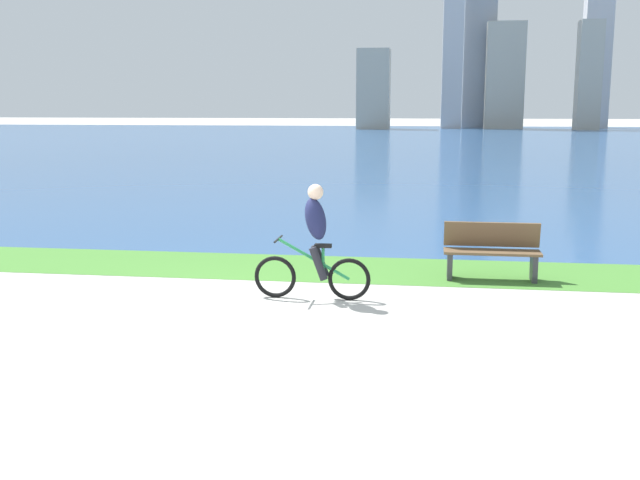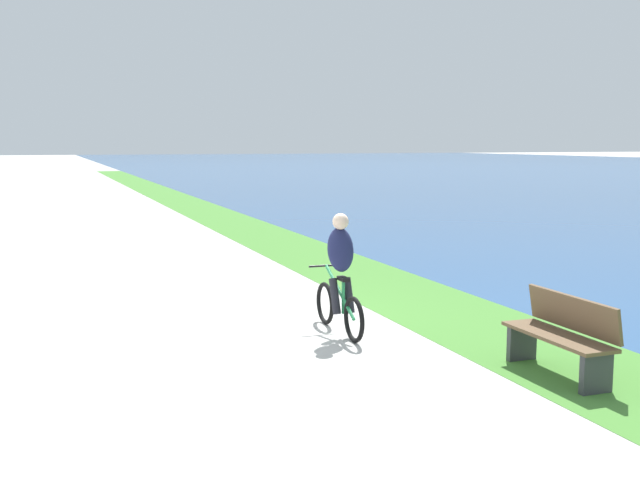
% 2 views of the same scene
% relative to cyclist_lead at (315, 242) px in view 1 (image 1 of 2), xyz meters
% --- Properties ---
extents(ground_plane, '(300.00, 300.00, 0.00)m').
position_rel_cyclist_lead_xyz_m(ground_plane, '(-0.92, -1.13, -0.83)').
color(ground_plane, '#B2AFA8').
extents(grass_strip_bayside, '(120.00, 2.10, 0.01)m').
position_rel_cyclist_lead_xyz_m(grass_strip_bayside, '(-0.92, 2.04, -0.82)').
color(grass_strip_bayside, '#478433').
rests_on(grass_strip_bayside, ground).
extents(bay_water_surface, '(300.00, 88.17, 0.00)m').
position_rel_cyclist_lead_xyz_m(bay_water_surface, '(-0.92, 47.17, -0.83)').
color(bay_water_surface, '#2D568C').
rests_on(bay_water_surface, ground).
extents(cyclist_lead, '(1.67, 0.52, 1.65)m').
position_rel_cyclist_lead_xyz_m(cyclist_lead, '(0.00, 0.00, 0.00)').
color(cyclist_lead, black).
rests_on(cyclist_lead, ground).
extents(bench_near_path, '(1.50, 0.47, 0.90)m').
position_rel_cyclist_lead_xyz_m(bench_near_path, '(2.59, 1.63, -0.38)').
color(bench_near_path, brown).
rests_on(bench_near_path, ground).
extents(city_skyline_far_shore, '(29.10, 9.80, 27.80)m').
position_rel_cyclist_lead_xyz_m(city_skyline_far_shore, '(8.69, 82.31, 8.94)').
color(city_skyline_far_shore, '#ADA899').
rests_on(city_skyline_far_shore, ground).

